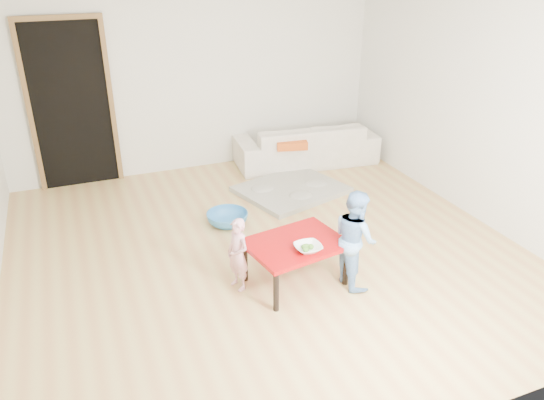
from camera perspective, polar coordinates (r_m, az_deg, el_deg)
floor at (r=5.47m, az=-0.78°, el=-5.31°), size 5.00×5.00×0.01m
back_wall at (r=7.25m, az=-8.20°, el=13.30°), size 5.00×0.02×2.60m
right_wall at (r=6.24m, az=21.41°, el=9.85°), size 0.02×5.00×2.60m
doorway at (r=7.09m, az=-20.78°, el=9.36°), size 1.02×0.08×2.11m
sofa at (r=7.58m, az=3.65°, el=6.09°), size 2.05×0.96×0.58m
cushion at (r=7.15m, az=2.02°, el=6.17°), size 0.48×0.45×0.11m
red_table at (r=4.86m, az=2.52°, el=-6.70°), size 0.95×0.77×0.43m
bowl at (r=4.61m, az=3.90°, el=-5.16°), size 0.23×0.23×0.06m
broccoli at (r=4.62m, az=3.90°, el=-5.17°), size 0.12×0.12×0.06m
child_pink at (r=4.73m, az=-3.69°, el=-5.87°), size 0.24×0.29×0.69m
child_blue at (r=4.79m, az=8.92°, el=-4.09°), size 0.35×0.45×0.92m
basin at (r=5.93m, az=-4.82°, el=-2.02°), size 0.46×0.46×0.14m
blanket at (r=6.72m, az=2.08°, el=1.14°), size 1.46×1.32×0.06m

